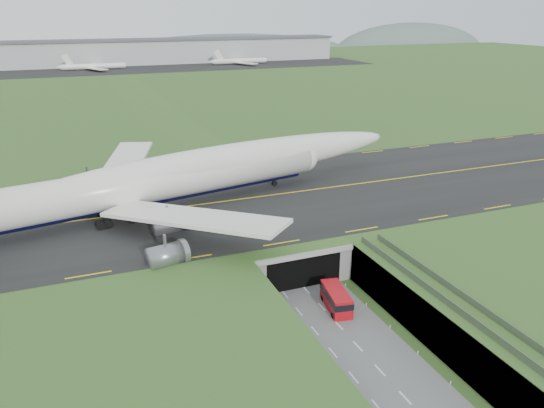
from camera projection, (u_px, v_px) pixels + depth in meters
name	position (u px, v px, depth m)	size (l,w,h in m)	color
ground	(328.00, 315.00, 72.87)	(900.00, 900.00, 0.00)	#375723
airfield_deck	(329.00, 296.00, 71.83)	(800.00, 800.00, 6.00)	gray
trench_road	(356.00, 345.00, 66.30)	(12.00, 75.00, 0.20)	slate
taxiway	(249.00, 199.00, 99.53)	(800.00, 44.00, 0.18)	black
tunnel_portal	(282.00, 246.00, 86.29)	(17.00, 22.30, 6.00)	gray
guideway	(499.00, 341.00, 58.17)	(3.00, 53.00, 7.05)	#A8A8A3
jumbo_jet	(178.00, 177.00, 94.09)	(96.03, 60.74, 20.49)	white
shuttle_tram	(336.00, 299.00, 73.86)	(3.80, 7.38, 2.89)	#BA0C14
cargo_terminal	(107.00, 52.00, 329.04)	(320.00, 67.00, 15.60)	#B2B2B2
distant_hills	(170.00, 61.00, 471.39)	(700.00, 91.00, 60.00)	slate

